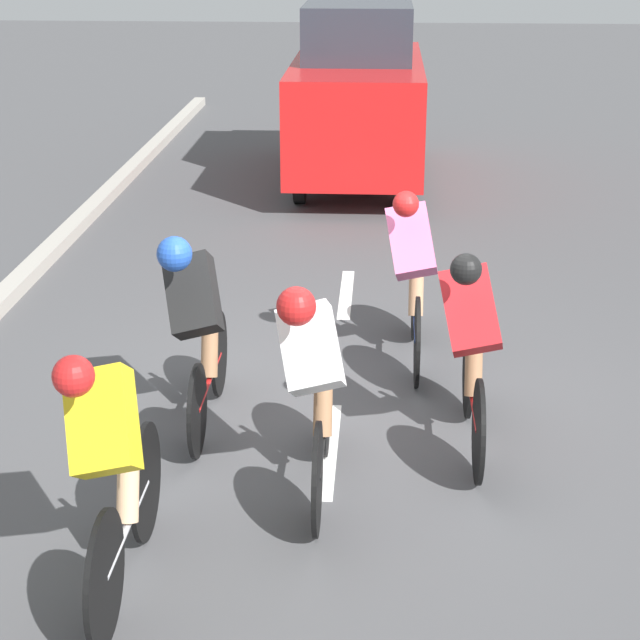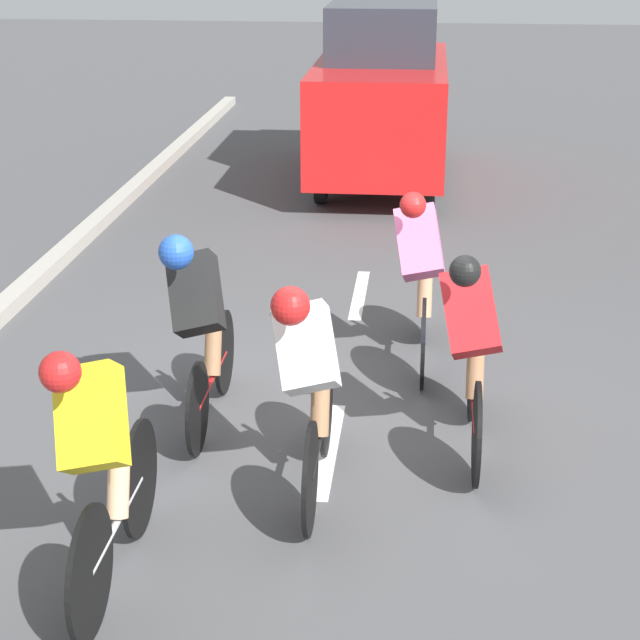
{
  "view_description": "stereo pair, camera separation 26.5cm",
  "coord_description": "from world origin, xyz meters",
  "px_view_note": "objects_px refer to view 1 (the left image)",
  "views": [
    {
      "loc": [
        -0.33,
        7.07,
        3.45
      ],
      "look_at": [
        0.06,
        0.54,
        0.95
      ],
      "focal_mm": 60.0,
      "sensor_mm": 36.0,
      "label": 1
    },
    {
      "loc": [
        -0.6,
        7.05,
        3.45
      ],
      "look_at": [
        0.06,
        0.54,
        0.95
      ],
      "focal_mm": 60.0,
      "sensor_mm": 36.0,
      "label": 2
    }
  ],
  "objects_px": {
    "support_car": "(358,95)",
    "cyclist_pink": "(413,273)",
    "cyclist_black": "(197,323)",
    "cyclist_red": "(471,346)",
    "cyclist_white": "(314,382)",
    "cyclist_yellow": "(112,465)"
  },
  "relations": [
    {
      "from": "cyclist_white",
      "to": "support_car",
      "type": "relative_size",
      "value": 0.41
    },
    {
      "from": "cyclist_white",
      "to": "cyclist_black",
      "type": "height_order",
      "value": "cyclist_black"
    },
    {
      "from": "support_car",
      "to": "cyclist_pink",
      "type": "bearing_deg",
      "value": 95.51
    },
    {
      "from": "cyclist_black",
      "to": "cyclist_red",
      "type": "bearing_deg",
      "value": 172.84
    },
    {
      "from": "cyclist_red",
      "to": "cyclist_white",
      "type": "bearing_deg",
      "value": 33.81
    },
    {
      "from": "cyclist_black",
      "to": "support_car",
      "type": "relative_size",
      "value": 0.4
    },
    {
      "from": "cyclist_yellow",
      "to": "cyclist_red",
      "type": "distance_m",
      "value": 2.64
    },
    {
      "from": "cyclist_pink",
      "to": "cyclist_yellow",
      "type": "height_order",
      "value": "cyclist_pink"
    },
    {
      "from": "cyclist_pink",
      "to": "cyclist_red",
      "type": "xyz_separation_m",
      "value": [
        -0.35,
        1.5,
        -0.0
      ]
    },
    {
      "from": "cyclist_white",
      "to": "support_car",
      "type": "bearing_deg",
      "value": -90.19
    },
    {
      "from": "cyclist_yellow",
      "to": "cyclist_black",
      "type": "bearing_deg",
      "value": -93.31
    },
    {
      "from": "cyclist_yellow",
      "to": "cyclist_pink",
      "type": "bearing_deg",
      "value": -116.66
    },
    {
      "from": "cyclist_white",
      "to": "cyclist_black",
      "type": "bearing_deg",
      "value": -46.11
    },
    {
      "from": "cyclist_white",
      "to": "cyclist_pink",
      "type": "distance_m",
      "value": 2.27
    },
    {
      "from": "cyclist_yellow",
      "to": "support_car",
      "type": "relative_size",
      "value": 0.4
    },
    {
      "from": "cyclist_pink",
      "to": "cyclist_red",
      "type": "relative_size",
      "value": 1.04
    },
    {
      "from": "cyclist_white",
      "to": "support_car",
      "type": "xyz_separation_m",
      "value": [
        -0.03,
        -8.57,
        0.38
      ]
    },
    {
      "from": "cyclist_yellow",
      "to": "cyclist_red",
      "type": "relative_size",
      "value": 1.01
    },
    {
      "from": "cyclist_yellow",
      "to": "support_car",
      "type": "xyz_separation_m",
      "value": [
        -1.01,
        -9.65,
        0.4
      ]
    },
    {
      "from": "cyclist_white",
      "to": "cyclist_black",
      "type": "distance_m",
      "value": 1.25
    },
    {
      "from": "support_car",
      "to": "cyclist_yellow",
      "type": "bearing_deg",
      "value": 84.01
    },
    {
      "from": "cyclist_red",
      "to": "support_car",
      "type": "bearing_deg",
      "value": -83.0
    }
  ]
}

